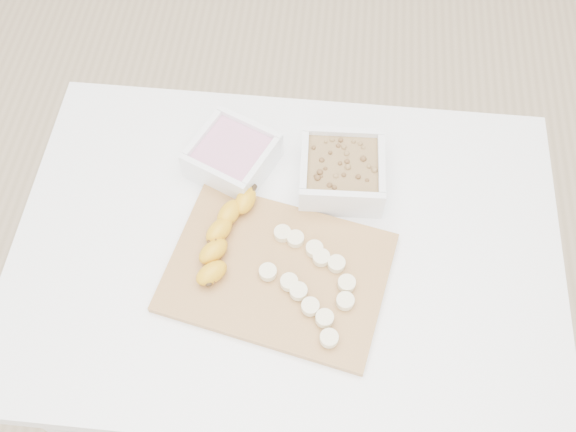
# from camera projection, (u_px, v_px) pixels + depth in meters

# --- Properties ---
(ground) EXTENTS (3.50, 3.50, 0.00)m
(ground) POSITION_uv_depth(u_px,v_px,m) (287.00, 369.00, 1.82)
(ground) COLOR #C6AD89
(ground) RESTS_ON ground
(table) EXTENTS (1.00, 0.70, 0.75)m
(table) POSITION_uv_depth(u_px,v_px,m) (287.00, 269.00, 1.25)
(table) COLOR white
(table) RESTS_ON ground
(bowl_yogurt) EXTENTS (0.19, 0.19, 0.07)m
(bowl_yogurt) POSITION_uv_depth(u_px,v_px,m) (232.00, 156.00, 1.23)
(bowl_yogurt) COLOR white
(bowl_yogurt) RESTS_ON table
(bowl_granola) EXTENTS (0.16, 0.16, 0.07)m
(bowl_granola) POSITION_uv_depth(u_px,v_px,m) (342.00, 172.00, 1.21)
(bowl_granola) COLOR white
(bowl_granola) RESTS_ON table
(cutting_board) EXTENTS (0.43, 0.34, 0.01)m
(cutting_board) POSITION_uv_depth(u_px,v_px,m) (277.00, 272.00, 1.13)
(cutting_board) COLOR #A87444
(cutting_board) RESTS_ON table
(banana) EXTENTS (0.14, 0.21, 0.04)m
(banana) POSITION_uv_depth(u_px,v_px,m) (224.00, 237.00, 1.14)
(banana) COLOR orange
(banana) RESTS_ON cutting_board
(banana_slices) EXTENTS (0.17, 0.22, 0.02)m
(banana_slices) POSITION_uv_depth(u_px,v_px,m) (312.00, 279.00, 1.11)
(banana_slices) COLOR beige
(banana_slices) RESTS_ON cutting_board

